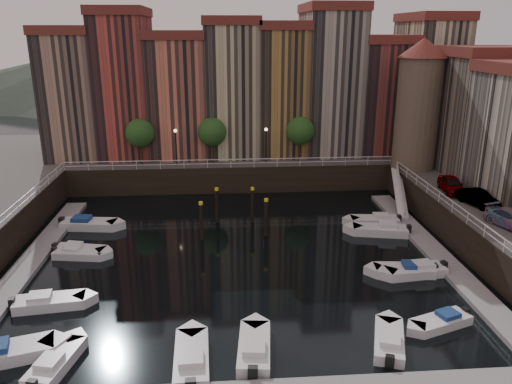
{
  "coord_description": "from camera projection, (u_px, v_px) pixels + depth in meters",
  "views": [
    {
      "loc": [
        -1.19,
        -37.37,
        17.45
      ],
      "look_at": [
        1.89,
        4.0,
        4.0
      ],
      "focal_mm": 35.0,
      "sensor_mm": 36.0,
      "label": 1
    }
  ],
  "objects": [
    {
      "name": "ground",
      "position": [
        237.0,
        254.0,
        40.91
      ],
      "size": [
        200.0,
        200.0,
        0.0
      ],
      "primitive_type": "plane",
      "color": "black",
      "rests_on": "ground"
    },
    {
      "name": "quay_far",
      "position": [
        229.0,
        159.0,
        65.11
      ],
      "size": [
        80.0,
        20.0,
        3.0
      ],
      "primitive_type": "cube",
      "color": "black",
      "rests_on": "ground"
    },
    {
      "name": "dock_left",
      "position": [
        29.0,
        264.0,
        38.76
      ],
      "size": [
        2.0,
        28.0,
        0.35
      ],
      "primitive_type": "cube",
      "color": "gray",
      "rests_on": "ground"
    },
    {
      "name": "dock_right",
      "position": [
        433.0,
        251.0,
        41.06
      ],
      "size": [
        2.0,
        28.0,
        0.35
      ],
      "primitive_type": "cube",
      "color": "gray",
      "rests_on": "ground"
    },
    {
      "name": "mountains",
      "position": [
        228.0,
        66.0,
        142.94
      ],
      "size": [
        145.0,
        100.0,
        18.0
      ],
      "color": "#2D382D",
      "rests_on": "ground"
    },
    {
      "name": "far_terrace",
      "position": [
        256.0,
        87.0,
        60.06
      ],
      "size": [
        48.7,
        10.3,
        17.5
      ],
      "color": "#9A7962",
      "rests_on": "quay_far"
    },
    {
      "name": "corner_tower",
      "position": [
        418.0,
        102.0,
        52.94
      ],
      "size": [
        5.2,
        5.2,
        13.8
      ],
      "color": "#6B5B4C",
      "rests_on": "quay_right"
    },
    {
      "name": "promenade_trees",
      "position": [
        218.0,
        132.0,
        56.05
      ],
      "size": [
        21.2,
        3.2,
        5.2
      ],
      "color": "black",
      "rests_on": "quay_far"
    },
    {
      "name": "street_lamps",
      "position": [
        221.0,
        140.0,
        55.34
      ],
      "size": [
        10.36,
        0.36,
        4.18
      ],
      "color": "black",
      "rests_on": "quay_far"
    },
    {
      "name": "railings",
      "position": [
        234.0,
        192.0,
        44.38
      ],
      "size": [
        36.08,
        34.04,
        0.52
      ],
      "color": "white",
      "rests_on": "ground"
    },
    {
      "name": "gangway",
      "position": [
        400.0,
        190.0,
        51.02
      ],
      "size": [
        2.78,
        8.32,
        3.73
      ],
      "color": "white",
      "rests_on": "ground"
    },
    {
      "name": "mooring_pilings",
      "position": [
        234.0,
        213.0,
        45.41
      ],
      "size": [
        6.05,
        4.27,
        3.78
      ],
      "color": "black",
      "rests_on": "ground"
    },
    {
      "name": "boat_left_0",
      "position": [
        5.0,
        353.0,
        27.64
      ],
      "size": [
        5.31,
        3.16,
        1.19
      ],
      "rotation": [
        0.0,
        0.0,
        0.28
      ],
      "color": "silver",
      "rests_on": "ground"
    },
    {
      "name": "boat_left_1",
      "position": [
        48.0,
        302.0,
        32.93
      ],
      "size": [
        4.83,
        2.26,
        1.09
      ],
      "rotation": [
        0.0,
        0.0,
        0.12
      ],
      "color": "silver",
      "rests_on": "ground"
    },
    {
      "name": "boat_left_2",
      "position": [
        78.0,
        254.0,
        40.2
      ],
      "size": [
        4.32,
        2.13,
        0.97
      ],
      "rotation": [
        0.0,
        0.0,
        -0.16
      ],
      "color": "silver",
      "rests_on": "ground"
    },
    {
      "name": "boat_left_3",
      "position": [
        79.0,
        250.0,
        40.72
      ],
      "size": [
        4.51,
        2.47,
        1.01
      ],
      "rotation": [
        0.0,
        0.0,
        -0.22
      ],
      "color": "silver",
      "rests_on": "ground"
    },
    {
      "name": "boat_left_4",
      "position": [
        88.0,
        224.0,
        46.1
      ],
      "size": [
        5.38,
        2.54,
        1.21
      ],
      "rotation": [
        0.0,
        0.0,
        -0.13
      ],
      "color": "silver",
      "rests_on": "ground"
    },
    {
      "name": "boat_right_0",
      "position": [
        442.0,
        321.0,
        30.84
      ],
      "size": [
        4.18,
        2.72,
        0.94
      ],
      "rotation": [
        0.0,
        0.0,
        3.49
      ],
      "color": "silver",
      "rests_on": "ground"
    },
    {
      "name": "boat_right_1",
      "position": [
        417.0,
        271.0,
        37.23
      ],
      "size": [
        4.84,
        2.25,
        1.09
      ],
      "rotation": [
        0.0,
        0.0,
        3.26
      ],
      "color": "silver",
      "rests_on": "ground"
    },
    {
      "name": "boat_right_2",
      "position": [
        405.0,
        270.0,
        37.32
      ],
      "size": [
        4.72,
        2.09,
        1.07
      ],
      "rotation": [
        0.0,
        0.0,
        3.05
      ],
      "color": "silver",
      "rests_on": "ground"
    },
    {
      "name": "boat_right_3",
      "position": [
        381.0,
        230.0,
        44.75
      ],
      "size": [
        5.21,
        2.77,
        1.17
      ],
      "rotation": [
        0.0,
        0.0,
        2.94
      ],
      "color": "silver",
      "rests_on": "ground"
    },
    {
      "name": "boat_right_4",
      "position": [
        376.0,
        220.0,
        47.1
      ],
      "size": [
        4.77,
        2.06,
        1.08
      ],
      "rotation": [
        0.0,
        0.0,
        3.06
      ],
      "color": "silver",
      "rests_on": "ground"
    },
    {
      "name": "boat_near_0",
      "position": [
        55.0,
        363.0,
        26.95
      ],
      "size": [
        2.52,
        4.57,
        1.02
      ],
      "rotation": [
        0.0,
        0.0,
        1.34
      ],
      "color": "silver",
      "rests_on": "ground"
    },
    {
      "name": "boat_near_1",
      "position": [
        192.0,
        360.0,
        27.12
      ],
      "size": [
        2.01,
        5.14,
        1.17
      ],
      "rotation": [
        0.0,
        0.0,
        1.6
      ],
      "color": "silver",
      "rests_on": "ground"
    },
    {
      "name": "boat_near_2",
      "position": [
        254.0,
        349.0,
        28.03
      ],
      "size": [
        2.23,
        4.98,
        1.12
      ],
      "rotation": [
        0.0,
        0.0,
        1.47
      ],
      "color": "silver",
      "rests_on": "ground"
    },
    {
      "name": "boat_near_3",
      "position": [
        389.0,
        341.0,
        28.79
      ],
      "size": [
        2.86,
        4.6,
        1.03
      ],
      "rotation": [
        0.0,
        0.0,
        1.26
      ],
      "color": "silver",
      "rests_on": "ground"
    },
    {
      "name": "car_a",
      "position": [
        451.0,
        186.0,
        46.27
      ],
      "size": [
        2.39,
        4.58,
        1.49
      ],
      "primitive_type": "imported",
      "rotation": [
        0.0,
        0.0,
        -0.15
      ],
      "color": "gray",
      "rests_on": "quay_right"
    },
    {
      "name": "car_b",
      "position": [
        478.0,
        199.0,
        42.74
      ],
      "size": [
        2.5,
        4.33,
        1.35
      ],
      "primitive_type": "imported",
      "rotation": [
        0.0,
        0.0,
        0.28
      ],
      "color": "gray",
      "rests_on": "quay_right"
    }
  ]
}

